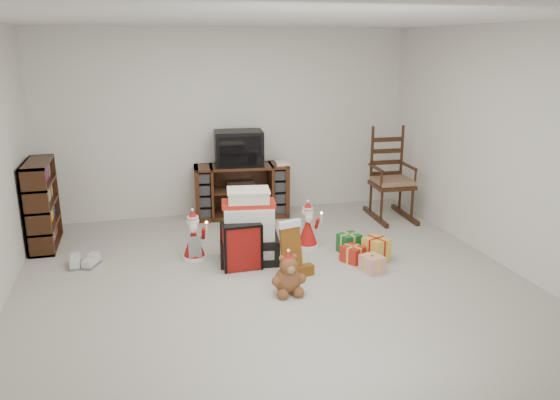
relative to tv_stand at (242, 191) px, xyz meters
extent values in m
cube|color=#A59F97|center=(-0.12, -2.24, -0.37)|extent=(5.00, 5.00, 0.01)
cube|color=silver|center=(-0.12, -2.24, 2.14)|extent=(5.00, 5.00, 0.01)
cube|color=silver|center=(-0.12, 0.26, 0.89)|extent=(5.00, 0.01, 2.50)
cube|color=silver|center=(-0.12, -4.74, 0.89)|extent=(5.00, 0.01, 2.50)
cube|color=silver|center=(2.38, -2.24, 0.89)|extent=(0.01, 5.00, 2.50)
cube|color=#422112|center=(0.00, 0.00, 0.00)|extent=(1.29, 0.56, 0.72)
cube|color=silver|center=(0.00, -0.03, 0.07)|extent=(0.40, 0.30, 0.07)
cube|color=#331A0D|center=(-2.45, -0.53, 0.15)|extent=(0.28, 0.83, 1.01)
cube|color=#331A0D|center=(1.94, -0.60, 0.10)|extent=(0.54, 0.52, 0.05)
cube|color=#9B6D54|center=(1.94, -0.60, 0.16)|extent=(0.50, 0.48, 0.06)
cube|color=#331A0D|center=(1.94, -0.38, 0.52)|extent=(0.44, 0.08, 0.79)
cube|color=#331A0D|center=(1.94, -0.60, -0.33)|extent=(0.56, 0.87, 0.06)
cube|color=black|center=(-0.23, -1.60, -0.22)|extent=(0.69, 0.54, 0.28)
cube|color=white|center=(-0.23, -1.60, 0.10)|extent=(0.58, 0.48, 0.34)
cube|color=#B42214|center=(-0.23, -1.60, 0.29)|extent=(0.61, 0.39, 0.05)
cube|color=beige|center=(-0.23, -1.60, 0.37)|extent=(0.47, 0.38, 0.11)
cube|color=maroon|center=(-0.35, -1.79, -0.11)|extent=(0.39, 0.21, 0.51)
cube|color=black|center=(-0.35, -1.70, 0.21)|extent=(0.20, 0.03, 0.03)
ellipsoid|color=brown|center=(-0.04, -2.48, -0.23)|extent=(0.26, 0.22, 0.27)
sphere|color=brown|center=(-0.04, -2.52, -0.07)|extent=(0.17, 0.17, 0.17)
cone|color=#AF1512|center=(0.51, -1.35, -0.18)|extent=(0.26, 0.26, 0.37)
sphere|color=beige|center=(0.51, -1.35, 0.05)|extent=(0.12, 0.12, 0.12)
cone|color=#AF1512|center=(0.51, -1.35, 0.15)|extent=(0.11, 0.11, 0.09)
cylinder|color=silver|center=(0.65, -1.45, 0.01)|extent=(0.02, 0.02, 0.11)
cone|color=#AF1512|center=(-0.81, -1.38, -0.17)|extent=(0.26, 0.26, 0.37)
sphere|color=beige|center=(-0.81, -1.38, 0.06)|extent=(0.13, 0.13, 0.13)
cone|color=#AF1512|center=(-0.81, -1.38, 0.16)|extent=(0.11, 0.11, 0.09)
cylinder|color=silver|center=(-0.67, -1.48, 0.02)|extent=(0.02, 0.02, 0.11)
cube|color=silver|center=(-2.06, -1.31, -0.31)|extent=(0.12, 0.26, 0.09)
cube|color=silver|center=(-1.90, -1.31, -0.31)|extent=(0.20, 0.28, 0.09)
cube|color=#B42214|center=(0.82, -1.85, -0.24)|extent=(0.23, 0.23, 0.23)
cube|color=#1A6830|center=(1.00, -1.62, -0.24)|extent=(0.23, 0.23, 0.23)
cube|color=yellow|center=(1.04, -1.98, -0.24)|extent=(0.23, 0.23, 0.23)
cube|color=white|center=(0.77, -2.16, -0.24)|extent=(0.23, 0.23, 0.23)
cube|color=black|center=(-0.02, 0.02, 0.59)|extent=(0.67, 0.50, 0.46)
cube|color=black|center=(-0.02, -0.21, 0.59)|extent=(0.54, 0.07, 0.37)
camera|label=1|loc=(-1.34, -7.07, 1.94)|focal=35.00mm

